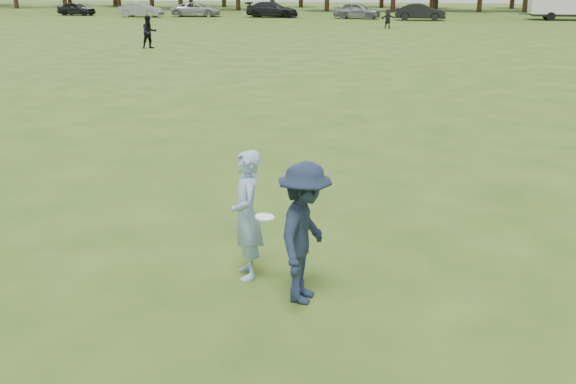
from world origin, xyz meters
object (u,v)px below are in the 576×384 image
object	(u,v)px
car_b	(141,10)
car_d	(272,10)
cargo_trailer	(575,1)
car_e	(357,11)
player_far_d	(388,19)
car_a	(76,9)
player_far_a	(149,32)
car_c	(196,10)
defender	(305,233)
thrower	(247,215)
car_f	(421,12)

from	to	relation	value
car_b	car_d	bearing A→B (deg)	-78.98
cargo_trailer	car_e	bearing A→B (deg)	-175.59
player_far_d	car_d	xyz separation A→B (m)	(-12.23, 12.49, -0.00)
car_b	cargo_trailer	distance (m)	42.51
car_a	car_d	size ratio (longest dim) A/B	0.76
player_far_a	player_far_d	world-z (taller)	player_far_a
car_a	car_e	bearing A→B (deg)	-84.72
car_d	car_e	bearing A→B (deg)	-92.61
cargo_trailer	car_c	bearing A→B (deg)	-178.30
defender	car_e	xyz separation A→B (m)	(-4.65, 60.26, -0.18)
thrower	car_f	xyz separation A→B (m)	(2.40, 58.29, -0.17)
car_b	car_c	distance (m)	5.61
car_c	car_f	distance (m)	22.86
player_far_d	car_f	size ratio (longest dim) A/B	0.33
car_b	car_f	bearing A→B (deg)	-87.46
car_f	car_a	bearing A→B (deg)	88.68
car_d	car_e	xyz separation A→B (m)	(8.70, -0.66, 0.02)
player_far_d	car_a	world-z (taller)	player_far_d
thrower	car_a	xyz separation A→B (m)	(-33.56, 59.76, -0.26)
player_far_d	car_d	bearing A→B (deg)	104.81
car_e	defender	bearing A→B (deg)	-167.61
player_far_a	car_b	distance (m)	31.26
car_a	car_b	bearing A→B (deg)	-94.39
defender	cargo_trailer	bearing A→B (deg)	-7.33
thrower	car_c	bearing A→B (deg)	177.23
car_e	car_f	distance (m)	6.27
defender	car_f	size ratio (longest dim) A/B	0.41
car_c	car_b	bearing A→B (deg)	100.88
car_a	car_d	distance (m)	21.16
player_far_a	car_e	size ratio (longest dim) A/B	0.41
car_f	cargo_trailer	size ratio (longest dim) A/B	0.52
car_a	car_f	size ratio (longest dim) A/B	0.85
car_b	player_far_a	bearing A→B (deg)	-153.95
defender	player_far_d	world-z (taller)	defender
car_e	player_far_d	bearing A→B (deg)	-155.41
player_far_a	car_c	bearing A→B (deg)	61.45
thrower	cargo_trailer	world-z (taller)	cargo_trailer
car_f	cargo_trailer	bearing A→B (deg)	-77.31
car_d	car_f	size ratio (longest dim) A/B	1.12
thrower	car_f	size ratio (longest dim) A/B	0.40
player_far_a	player_far_d	bearing A→B (deg)	12.51
car_a	car_c	xyz separation A→B (m)	(13.18, 0.38, 0.03)
car_c	car_e	bearing A→B (deg)	-98.87
car_e	thrower	bearing A→B (deg)	-168.46
thrower	player_far_d	size ratio (longest dim) A/B	1.23
car_b	cargo_trailer	xyz separation A→B (m)	(42.41, 2.85, 1.05)
cargo_trailer	thrower	bearing A→B (deg)	-105.25
defender	car_e	world-z (taller)	defender
car_b	car_e	world-z (taller)	car_e
defender	player_far_d	size ratio (longest dim) A/B	1.26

